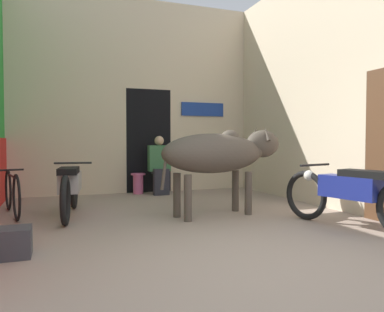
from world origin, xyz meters
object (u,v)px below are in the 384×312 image
motorcycle_near (350,193)px  bicycle (12,193)px  cow (221,153)px  plastic_stool (138,183)px  crate (6,243)px  motorcycle_far (70,186)px  shopkeeper_seated (160,164)px

motorcycle_near → bicycle: size_ratio=1.27×
cow → motorcycle_near: cow is taller
plastic_stool → crate: (-2.07, -3.90, -0.09)m
motorcycle_near → motorcycle_far: size_ratio=1.04×
motorcycle_far → plastic_stool: size_ratio=4.50×
cow → crate: 3.12m
bicycle → motorcycle_far: bearing=-24.0°
cow → bicycle: (-2.94, 1.06, -0.59)m
shopkeeper_seated → crate: bearing=-124.1°
motorcycle_near → bicycle: 4.76m
crate → shopkeeper_seated: bearing=55.9°
motorcycle_near → bicycle: bearing=149.2°
cow → plastic_stool: 2.87m
motorcycle_near → plastic_stool: motorcycle_near is taller
motorcycle_near → cow: bearing=129.6°
motorcycle_near → shopkeeper_seated: 4.11m
motorcycle_far → crate: size_ratio=4.45×
plastic_stool → cow: bearing=-75.5°
cow → plastic_stool: cow is taller
bicycle → shopkeeper_seated: 3.02m
motorcycle_far → shopkeeper_seated: 2.56m
cow → motorcycle_far: cow is taller
crate → bicycle: bearing=94.4°
cow → crate: bearing=-156.6°
motorcycle_near → motorcycle_far: (-3.27, 2.08, -0.02)m
shopkeeper_seated → crate: shopkeeper_seated is taller
cow → plastic_stool: bearing=104.5°
shopkeeper_seated → plastic_stool: 0.62m
cow → motorcycle_near: (1.14, -1.38, -0.47)m
plastic_stool → crate: size_ratio=0.99×
plastic_stool → motorcycle_far: bearing=-125.6°
bicycle → crate: bicycle is taller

